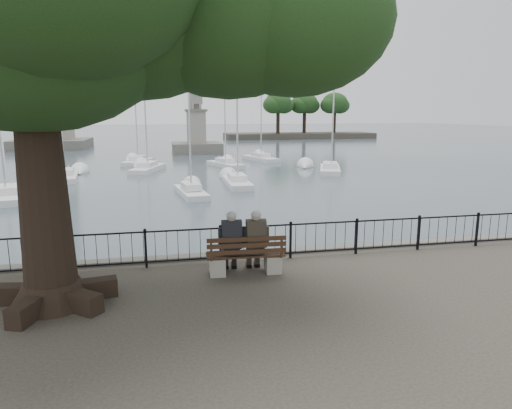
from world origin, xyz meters
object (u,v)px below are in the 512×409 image
object	(u,v)px
person_right	(255,243)
bench	(246,260)
lion_monument	(196,135)
lighthouse	(45,55)
person_left	(231,244)

from	to	relation	value
person_right	bench	bearing A→B (deg)	-159.18
lion_monument	lighthouse	bearing A→B (deg)	148.89
bench	lion_monument	distance (m)	48.52
lighthouse	lion_monument	distance (m)	25.69
lighthouse	bench	bearing A→B (deg)	-73.86
bench	person_right	world-z (taller)	person_right
lion_monument	person_left	bearing A→B (deg)	-93.36
person_left	person_right	xyz separation A→B (m)	(0.62, -0.03, 0.00)
bench	person_right	xyz separation A→B (m)	(0.27, 0.10, 0.40)
person_left	lion_monument	distance (m)	48.40
person_left	lighthouse	bearing A→B (deg)	105.87
person_right	lion_monument	bearing A→B (deg)	87.38
person_left	lighthouse	xyz separation A→B (m)	(-17.17, 60.39, 11.22)
person_left	lighthouse	distance (m)	63.77
person_left	person_right	world-z (taller)	same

